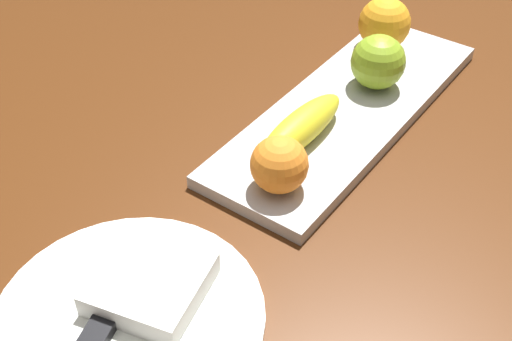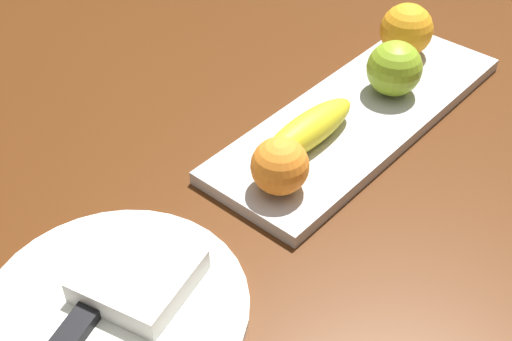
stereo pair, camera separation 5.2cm
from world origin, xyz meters
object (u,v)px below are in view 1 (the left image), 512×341
Objects in this scene: fruit_tray at (347,110)px; dinner_plate at (129,318)px; banana at (301,128)px; apple at (378,62)px; folded_napkin at (150,284)px; orange_near_banana at (279,165)px; orange_near_apple at (384,23)px.

fruit_tray is 0.41m from dinner_plate.
dinner_plate is at bearing 180.00° from fruit_tray.
banana is 0.61× the size of dinner_plate.
apple reaches higher than fruit_tray.
apple is at bearing -0.82° from folded_napkin.
banana is 1.57× the size of folded_napkin.
orange_near_banana is at bearing -4.94° from folded_napkin.
fruit_tray is 4.58× the size of folded_napkin.
orange_near_apple reaches higher than orange_near_banana.
fruit_tray reaches higher than dinner_plate.
orange_near_banana is 0.25× the size of dinner_plate.
apple is 1.12× the size of orange_near_banana.
banana is 2.13× the size of orange_near_apple.
apple reaches higher than dinner_plate.
banana is at bearing 1.83° from folded_napkin.
fruit_tray is 0.17m from orange_near_apple.
banana reaches higher than fruit_tray.
fruit_tray is at bearing 176.51° from banana.
orange_near_apple is at bearing 12.56° from fruit_tray.
orange_near_banana is (-0.25, -0.01, -0.00)m from apple.
apple is 0.44m from folded_napkin.
orange_near_apple reaches higher than fruit_tray.
orange_near_apple is at bearing 3.76° from folded_napkin.
folded_napkin is (0.03, -0.00, 0.02)m from dinner_plate.
dinner_plate is at bearing 180.00° from folded_napkin.
fruit_tray is 6.37× the size of apple.
apple reaches higher than orange_near_banana.
orange_near_banana is at bearing -4.24° from dinner_plate.
fruit_tray is at bearing -167.44° from orange_near_apple.
dinner_plate is (-0.57, -0.04, -0.05)m from orange_near_apple.
apple is 0.47m from dinner_plate.
dinner_plate is (-0.31, -0.01, -0.03)m from banana.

